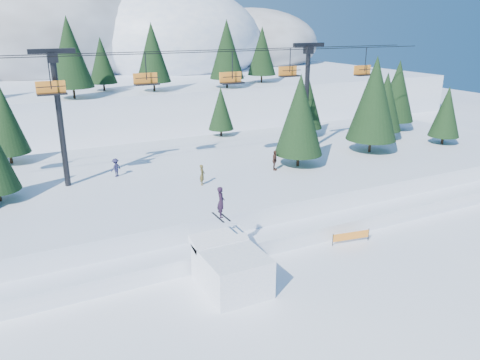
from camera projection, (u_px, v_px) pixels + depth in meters
name	position (u px, v px, depth m)	size (l,w,h in m)	color
ground	(290.00, 300.00, 25.76)	(160.00, 160.00, 0.00)	white
mid_shelf	(179.00, 184.00, 40.58)	(70.00, 22.00, 2.50)	white
berm	(228.00, 235.00, 32.35)	(70.00, 6.00, 1.10)	white
mountain_ridge	(43.00, 52.00, 82.55)	(119.00, 60.76, 26.46)	white
jump_kicker	(231.00, 267.00, 26.65)	(3.34, 4.56, 5.67)	white
chairlift	(195.00, 88.00, 38.81)	(46.00, 3.21, 10.28)	black
conifer_stand	(200.00, 117.00, 40.15)	(60.49, 17.11, 9.17)	black
distant_skiers	(150.00, 172.00, 36.94)	(33.25, 7.90, 1.83)	#1E3A28
banner_near	(351.00, 236.00, 32.25)	(2.83, 0.48, 0.90)	black
banner_far	(340.00, 219.00, 35.11)	(2.85, 0.25, 0.90)	black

